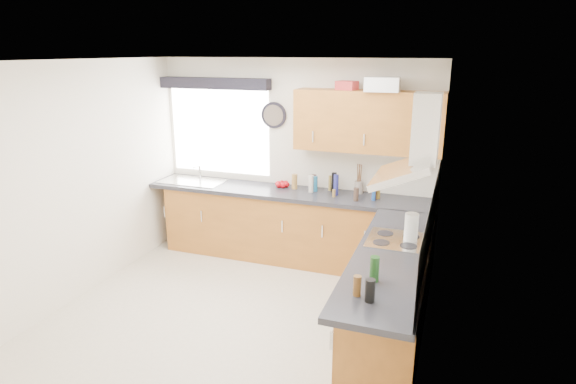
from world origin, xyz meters
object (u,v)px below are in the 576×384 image
at_px(oven, 393,289).
at_px(upper_cabinets, 368,121).
at_px(extractor_hood, 415,149).
at_px(washing_machine, 240,223).

xyz_separation_m(oven, upper_cabinets, (-0.55, 1.32, 1.38)).
xyz_separation_m(extractor_hood, upper_cabinets, (-0.65, 1.33, 0.03)).
height_order(extractor_hood, washing_machine, extractor_hood).
relative_size(extractor_hood, upper_cabinets, 0.46).
relative_size(oven, washing_machine, 1.08).
height_order(extractor_hood, upper_cabinets, upper_cabinets).
bearing_deg(washing_machine, oven, -22.17).
relative_size(upper_cabinets, washing_machine, 2.15).
distance_m(oven, upper_cabinets, 1.99).
bearing_deg(washing_machine, extractor_hood, -21.08).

